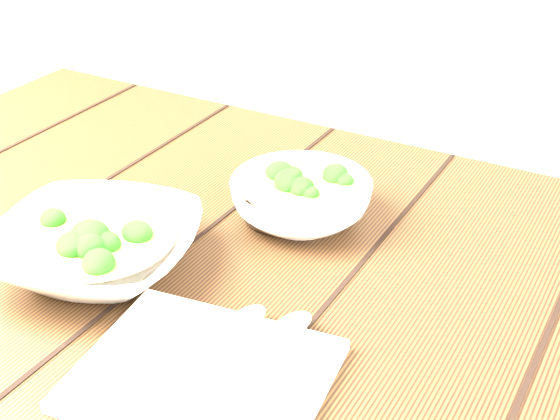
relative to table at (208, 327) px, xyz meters
The scene contains 7 objects.
table is the anchor object (origin of this frame).
soup_bowl_front 0.20m from the table, 129.74° to the right, with size 0.29×0.29×0.07m.
soup_bowl_back 0.20m from the table, 59.36° to the left, with size 0.18×0.18×0.06m.
trivet 0.17m from the table, 66.56° to the left, with size 0.10×0.10×0.02m, color black.
napkin 0.26m from the table, 55.87° to the right, with size 0.23×0.19×0.01m, color beige.
spoon_left 0.23m from the table, 50.18° to the right, with size 0.04×0.19×0.01m.
spoon_right 0.25m from the table, 38.63° to the right, with size 0.06×0.19×0.01m.
Camera 1 is at (0.47, -0.65, 1.26)m, focal length 50.00 mm.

